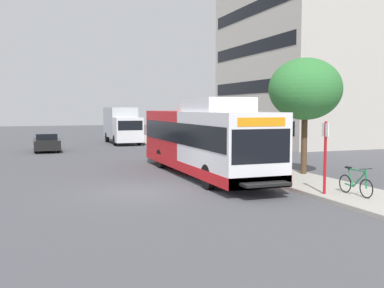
{
  "coord_description": "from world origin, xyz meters",
  "views": [
    {
      "loc": [
        -3.99,
        -16.8,
        3.22
      ],
      "look_at": [
        2.89,
        2.24,
        1.6
      ],
      "focal_mm": 42.42,
      "sensor_mm": 36.0,
      "label": 1
    }
  ],
  "objects_px": {
    "transit_bus": "(203,140)",
    "box_truck_background": "(122,124)",
    "bus_stop_sign_pole": "(325,152)",
    "parked_car_far_lane": "(46,142)",
    "bicycle_parked": "(356,183)",
    "street_tree_near_stop": "(305,89)"
  },
  "relations": [
    {
      "from": "street_tree_near_stop",
      "to": "box_truck_background",
      "type": "relative_size",
      "value": 0.77
    },
    {
      "from": "bicycle_parked",
      "to": "street_tree_near_stop",
      "type": "xyz_separation_m",
      "value": [
        1.3,
        5.15,
        3.51
      ]
    },
    {
      "from": "bicycle_parked",
      "to": "box_truck_background",
      "type": "relative_size",
      "value": 0.25
    },
    {
      "from": "transit_bus",
      "to": "parked_car_far_lane",
      "type": "xyz_separation_m",
      "value": [
        -6.54,
        15.38,
        -1.04
      ]
    },
    {
      "from": "transit_bus",
      "to": "parked_car_far_lane",
      "type": "relative_size",
      "value": 2.72
    },
    {
      "from": "transit_bus",
      "to": "box_truck_background",
      "type": "distance_m",
      "value": 20.79
    },
    {
      "from": "parked_car_far_lane",
      "to": "box_truck_background",
      "type": "bearing_deg",
      "value": 38.79
    },
    {
      "from": "bicycle_parked",
      "to": "transit_bus",
      "type": "bearing_deg",
      "value": 113.09
    },
    {
      "from": "bus_stop_sign_pole",
      "to": "street_tree_near_stop",
      "type": "xyz_separation_m",
      "value": [
        2.16,
        4.55,
        2.42
      ]
    },
    {
      "from": "bicycle_parked",
      "to": "box_truck_background",
      "type": "distance_m",
      "value": 28.03
    },
    {
      "from": "parked_car_far_lane",
      "to": "transit_bus",
      "type": "bearing_deg",
      "value": -66.95
    },
    {
      "from": "bus_stop_sign_pole",
      "to": "box_truck_background",
      "type": "relative_size",
      "value": 0.37
    },
    {
      "from": "transit_bus",
      "to": "box_truck_background",
      "type": "bearing_deg",
      "value": 89.47
    },
    {
      "from": "bicycle_parked",
      "to": "parked_car_far_lane",
      "type": "height_order",
      "value": "parked_car_far_lane"
    },
    {
      "from": "bicycle_parked",
      "to": "parked_car_far_lane",
      "type": "bearing_deg",
      "value": 113.06
    },
    {
      "from": "bicycle_parked",
      "to": "street_tree_near_stop",
      "type": "height_order",
      "value": "street_tree_near_stop"
    },
    {
      "from": "bus_stop_sign_pole",
      "to": "parked_car_far_lane",
      "type": "xyz_separation_m",
      "value": [
        -8.7,
        21.84,
        -0.99
      ]
    },
    {
      "from": "street_tree_near_stop",
      "to": "parked_car_far_lane",
      "type": "bearing_deg",
      "value": 122.12
    },
    {
      "from": "street_tree_near_stop",
      "to": "parked_car_far_lane",
      "type": "relative_size",
      "value": 1.2
    },
    {
      "from": "bus_stop_sign_pole",
      "to": "parked_car_far_lane",
      "type": "bearing_deg",
      "value": 111.71
    },
    {
      "from": "bicycle_parked",
      "to": "box_truck_background",
      "type": "xyz_separation_m",
      "value": [
        -2.82,
        27.86,
        1.18
      ]
    },
    {
      "from": "bus_stop_sign_pole",
      "to": "parked_car_far_lane",
      "type": "height_order",
      "value": "bus_stop_sign_pole"
    }
  ]
}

